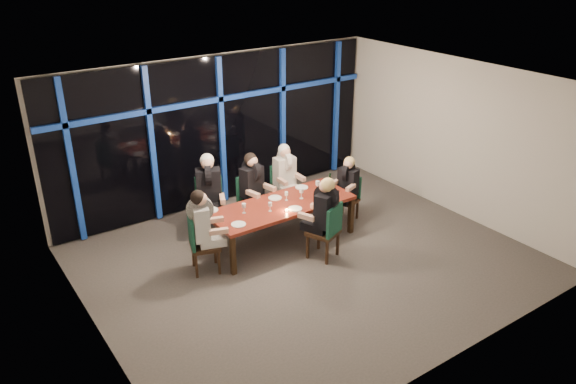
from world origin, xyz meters
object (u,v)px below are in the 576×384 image
Objects in this scene: diner_far_mid at (253,180)px; diner_far_left at (208,184)px; chair_far_left at (210,203)px; wine_bottle at (330,184)px; chair_near_mid at (328,229)px; diner_end_right at (347,180)px; chair_far_right at (283,186)px; chair_far_mid at (251,198)px; diner_end_left at (203,219)px; chair_end_left at (199,241)px; water_pitcher at (326,191)px; dining_table at (281,207)px; diner_near_mid at (324,206)px; chair_end_right at (348,195)px; diner_far_right at (286,169)px.

diner_far_left is at bearing 156.36° from diner_far_mid.
diner_far_left is at bearing -90.00° from chair_far_left.
diner_far_left reaches higher than wine_bottle.
diner_end_right is at bearing -164.50° from chair_near_mid.
chair_near_mid is (-0.41, -1.91, 0.02)m from chair_far_right.
diner_end_left reaches higher than chair_far_mid.
diner_end_right is at bearing -70.94° from chair_end_left.
chair_far_left is at bearing 118.98° from water_pitcher.
dining_table is 12.60× the size of water_pitcher.
diner_end_left is 0.98× the size of diner_near_mid.
diner_far_mid is at bearing 141.79° from wine_bottle.
diner_near_mid reaches higher than chair_end_left.
chair_end_left is at bearing -108.21° from chair_end_right.
chair_near_mid is 1.53m from diner_end_right.
chair_far_right is 1.29m from chair_end_right.
chair_far_mid is 0.96× the size of diner_far_left.
chair_near_mid reaches higher than chair_end_right.
chair_end_right is at bearing 10.00° from wine_bottle.
diner_far_left reaches higher than diner_end_right.
chair_far_mid is 1.81m from diner_near_mid.
wine_bottle reaches higher than chair_end_left.
diner_far_right is at bearing -159.04° from diner_end_right.
diner_near_mid reaches higher than chair_end_right.
diner_far_left is at bearing -17.40° from chair_end_left.
chair_far_left is 1.05× the size of chair_near_mid.
diner_near_mid is at bearing -133.75° from wine_bottle.
diner_end_left is (0.08, -0.03, 0.39)m from chair_end_left.
chair_end_right reaches higher than dining_table.
diner_near_mid is at bearing -32.62° from diner_far_left.
chair_far_right is at bearing -125.75° from diner_near_mid.
wine_bottle is 1.71× the size of water_pitcher.
chair_end_right is 3.16m from diner_end_left.
wine_bottle is at bearing -156.04° from diner_near_mid.
diner_far_left is at bearing -176.74° from chair_far_right.
diner_near_mid reaches higher than diner_far_right.
diner_far_right is (-0.00, -0.08, 0.38)m from chair_far_right.
diner_end_left is 1.13× the size of diner_end_right.
diner_far_left reaches higher than water_pitcher.
chair_near_mid is at bearing -88.60° from chair_far_mid.
chair_near_mid is 2.08m from diner_end_left.
chair_far_left reaches higher than chair_near_mid.
diner_far_mid is (-0.80, -0.20, 0.40)m from chair_far_right.
chair_near_mid is at bearing -96.07° from diner_end_left.
dining_table is at bearing -125.56° from diner_far_right.
chair_near_mid is at bearing 90.00° from diner_near_mid.
diner_far_left is 2.92× the size of wine_bottle.
diner_far_left reaches higher than chair_end_right.
chair_end_left is 2.78× the size of wine_bottle.
diner_end_left is at bearing -90.00° from chair_end_left.
water_pitcher is at bearing -60.52° from chair_far_mid.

